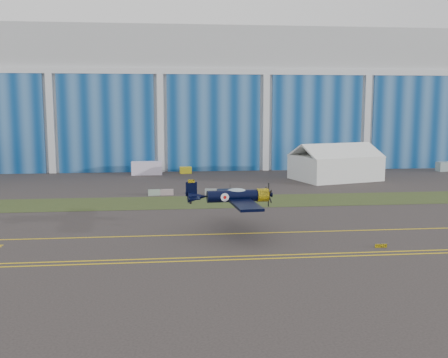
{
  "coord_description": "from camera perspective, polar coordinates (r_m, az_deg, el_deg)",
  "views": [
    {
      "loc": [
        1.44,
        -59.77,
        13.85
      ],
      "look_at": [
        8.39,
        5.01,
        4.57
      ],
      "focal_mm": 42.0,
      "sensor_mm": 36.0,
      "label": 1
    }
  ],
  "objects": [
    {
      "name": "tent",
      "position": [
        99.23,
        12.03,
        1.89
      ],
      "size": [
        17.11,
        14.44,
        6.83
      ],
      "rotation": [
        0.0,
        0.0,
        0.28
      ],
      "color": "white",
      "rests_on": "ground"
    },
    {
      "name": "barrier_c",
      "position": [
        81.16,
        -1.38,
        -1.4
      ],
      "size": [
        2.06,
        0.87,
        0.9
      ],
      "primitive_type": "cube",
      "rotation": [
        0.0,
        0.0,
        -0.14
      ],
      "color": "gray",
      "rests_on": "ground"
    },
    {
      "name": "ground",
      "position": [
        61.37,
        -7.34,
        -5.0
      ],
      "size": [
        260.0,
        260.0,
        0.0
      ],
      "primitive_type": "plane",
      "color": "#383130",
      "rests_on": "ground"
    },
    {
      "name": "guard_board_right",
      "position": [
        53.77,
        16.71,
        -6.98
      ],
      "size": [
        1.2,
        0.15,
        0.35
      ],
      "primitive_type": "cube",
      "color": "yellow",
      "rests_on": "ground"
    },
    {
      "name": "tug",
      "position": [
        106.54,
        -4.19,
        0.97
      ],
      "size": [
        2.44,
        1.7,
        1.33
      ],
      "primitive_type": "cube",
      "rotation": [
        0.0,
        0.0,
        0.13
      ],
      "color": "yellow",
      "rests_on": "ground"
    },
    {
      "name": "shipping_container",
      "position": [
        105.38,
        -8.4,
        1.18
      ],
      "size": [
        6.04,
        2.49,
        2.6
      ],
      "primitive_type": "cube",
      "rotation": [
        0.0,
        0.0,
        0.02
      ],
      "color": "silver",
      "rests_on": "ground"
    },
    {
      "name": "edge_line_near",
      "position": [
        47.36,
        -7.69,
        -8.96
      ],
      "size": [
        80.0,
        0.2,
        0.02
      ],
      "primitive_type": "cube",
      "color": "yellow",
      "rests_on": "ground"
    },
    {
      "name": "edge_line_far",
      "position": [
        48.31,
        -7.66,
        -8.61
      ],
      "size": [
        80.0,
        0.2,
        0.02
      ],
      "primitive_type": "cube",
      "color": "yellow",
      "rests_on": "ground"
    },
    {
      "name": "warbird",
      "position": [
        57.07,
        0.96,
        -1.86
      ],
      "size": [
        11.78,
        13.8,
        3.84
      ],
      "rotation": [
        0.0,
        0.0,
        0.09
      ],
      "color": "black",
      "rests_on": "ground"
    },
    {
      "name": "barrier_b",
      "position": [
        81.22,
        -6.24,
        -1.44
      ],
      "size": [
        2.02,
        0.65,
        0.9
      ],
      "primitive_type": "cube",
      "rotation": [
        0.0,
        0.0,
        0.03
      ],
      "color": "gray",
      "rests_on": "ground"
    },
    {
      "name": "barrier_a",
      "position": [
        81.14,
        -7.55,
        -1.47
      ],
      "size": [
        2.06,
        0.83,
        0.9
      ],
      "primitive_type": "cube",
      "rotation": [
        0.0,
        0.0,
        0.12
      ],
      "color": "gray",
      "rests_on": "ground"
    },
    {
      "name": "grass_median",
      "position": [
        75.07,
        -7.12,
        -2.57
      ],
      "size": [
        260.0,
        10.0,
        0.02
      ],
      "primitive_type": "cube",
      "color": "#475128",
      "rests_on": "ground"
    },
    {
      "name": "hangar",
      "position": [
        131.56,
        -6.82,
        8.53
      ],
      "size": [
        220.0,
        45.7,
        30.0
      ],
      "color": "silver",
      "rests_on": "ground"
    },
    {
      "name": "taxiway_centreline",
      "position": [
        56.51,
        -7.44,
        -6.14
      ],
      "size": [
        200.0,
        0.2,
        0.02
      ],
      "primitive_type": "cube",
      "color": "yellow",
      "rests_on": "ground"
    },
    {
      "name": "gse_box",
      "position": [
        119.05,
        22.87,
        1.26
      ],
      "size": [
        3.44,
        2.16,
        1.94
      ],
      "primitive_type": "cube",
      "rotation": [
        0.0,
        0.0,
        0.14
      ],
      "color": "#869EA0",
      "rests_on": "ground"
    }
  ]
}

